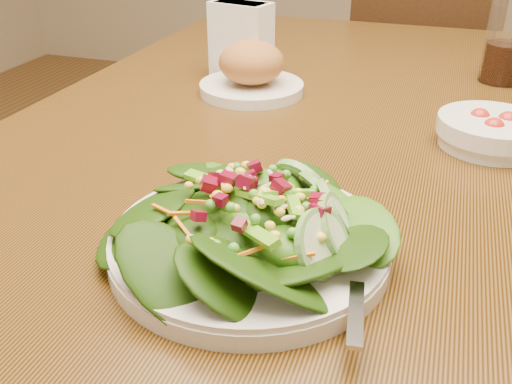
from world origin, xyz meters
The scene contains 7 objects.
dining_table centered at (0.00, 0.00, 0.65)m, with size 0.90×1.40×0.75m.
chair_far centered at (0.10, 1.02, 0.50)m, with size 0.44×0.44×0.94m.
salad_plate centered at (0.03, -0.38, 0.78)m, with size 0.27×0.27×0.08m.
bread_plate centered at (-0.13, 0.07, 0.79)m, with size 0.18×0.18×0.09m.
tomato_bowl centered at (0.25, -0.03, 0.77)m, with size 0.14×0.14×0.05m.
drinking_glass centered at (0.27, 0.28, 0.81)m, with size 0.08×0.08×0.14m.
napkin_holder centered at (-0.17, 0.14, 0.82)m, with size 0.11×0.08×0.14m.
Camera 1 is at (0.17, -0.81, 1.07)m, focal length 40.00 mm.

